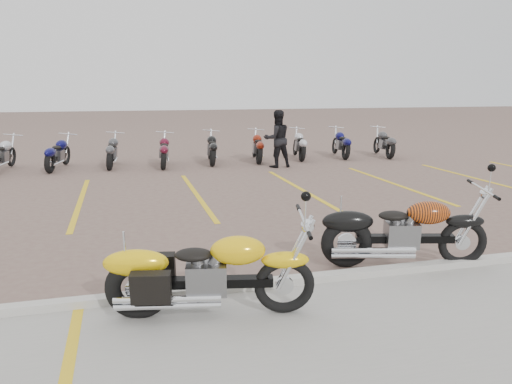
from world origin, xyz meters
TOP-DOWN VIEW (x-y plane):
  - ground at (0.00, 0.00)m, footprint 100.00×100.00m
  - curb at (0.00, -2.00)m, footprint 60.00×0.18m
  - parking_stripes at (0.00, 4.00)m, footprint 38.00×5.50m
  - yellow_cruiser at (-0.86, -2.60)m, footprint 2.35×0.63m
  - flame_cruiser at (2.12, -1.73)m, footprint 2.37×0.76m
  - person_b at (3.19, 7.59)m, footprint 0.95×0.77m
  - bg_bike_row at (-0.41, 9.01)m, footprint 17.48×2.08m

SIDE VIEW (x-z plane):
  - ground at x=0.00m, z-range 0.00..0.00m
  - parking_stripes at x=0.00m, z-range 0.00..0.01m
  - curb at x=0.00m, z-range 0.00..0.12m
  - yellow_cruiser at x=-0.86m, z-range 0.00..0.97m
  - flame_cruiser at x=2.12m, z-range 0.00..0.99m
  - bg_bike_row at x=-0.41m, z-range 0.00..1.10m
  - person_b at x=3.19m, z-range 0.00..1.86m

